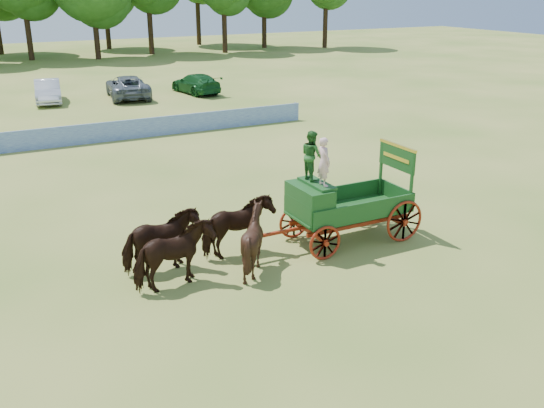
{
  "coord_description": "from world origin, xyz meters",
  "views": [
    {
      "loc": [
        -6.38,
        -13.77,
        7.91
      ],
      "look_at": [
        1.98,
        2.25,
        1.3
      ],
      "focal_mm": 40.0,
      "sensor_mm": 36.0,
      "label": 1
    }
  ],
  "objects": [
    {
      "name": "horse_lead_right",
      "position": [
        -1.84,
        1.8,
        0.94
      ],
      "size": [
        2.29,
        1.17,
        1.88
      ],
      "primitive_type": "imported",
      "rotation": [
        0.0,
        0.0,
        1.64
      ],
      "color": "black",
      "rests_on": "ground"
    },
    {
      "name": "horse_wheel_left",
      "position": [
        0.56,
        0.7,
        0.94
      ],
      "size": [
        2.0,
        1.86,
        1.88
      ],
      "primitive_type": "imported",
      "rotation": [
        0.0,
        0.0,
        1.79
      ],
      "color": "black",
      "rests_on": "ground"
    },
    {
      "name": "horse_wheel_right",
      "position": [
        0.56,
        1.8,
        0.94
      ],
      "size": [
        2.32,
        1.25,
        1.88
      ],
      "primitive_type": "imported",
      "rotation": [
        0.0,
        0.0,
        1.68
      ],
      "color": "black",
      "rests_on": "ground"
    },
    {
      "name": "ground",
      "position": [
        0.0,
        0.0,
        0.0
      ],
      "size": [
        160.0,
        160.0,
        0.0
      ],
      "primitive_type": "plane",
      "color": "#A79A4B",
      "rests_on": "ground"
    },
    {
      "name": "sponsor_banner",
      "position": [
        -1.0,
        18.0,
        0.53
      ],
      "size": [
        26.0,
        0.08,
        1.05
      ],
      "primitive_type": "cube",
      "color": "#1B3496",
      "rests_on": "ground"
    },
    {
      "name": "farm_dray",
      "position": [
        3.53,
        1.28,
        1.62
      ],
      "size": [
        6.0,
        2.0,
        3.7
      ],
      "color": "#A82E10",
      "rests_on": "ground"
    },
    {
      "name": "horse_lead_left",
      "position": [
        -1.84,
        0.7,
        0.94
      ],
      "size": [
        2.36,
        1.38,
        1.88
      ],
      "primitive_type": "imported",
      "rotation": [
        0.0,
        0.0,
        1.74
      ],
      "color": "black",
      "rests_on": "ground"
    }
  ]
}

